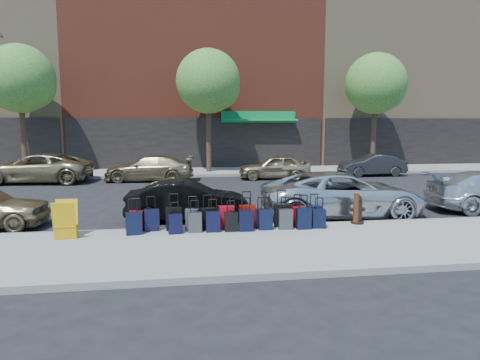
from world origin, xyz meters
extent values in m
plane|color=black|center=(0.00, 0.00, 0.00)|extent=(120.00, 120.00, 0.00)
cube|color=gray|center=(0.00, -6.50, 0.07)|extent=(60.00, 4.00, 0.15)
cube|color=gray|center=(0.00, 10.00, 0.07)|extent=(60.00, 4.00, 0.15)
cube|color=gray|center=(0.00, -4.48, 0.07)|extent=(60.00, 0.08, 0.15)
cube|color=gray|center=(0.00, 7.98, 0.07)|extent=(60.00, 0.08, 0.15)
cube|color=maroon|center=(0.00, 18.00, 10.00)|extent=(17.00, 12.00, 20.00)
cube|color=black|center=(0.00, 11.95, 1.70)|extent=(16.66, 0.15, 3.40)
cube|color=#0C7437|center=(4.00, 11.60, 3.20)|extent=(5.00, 0.91, 0.27)
cube|color=#0C7437|center=(4.00, 11.90, 3.55)|extent=(5.00, 0.10, 0.60)
cube|color=#8E7A57|center=(16.00, 18.00, 9.00)|extent=(15.00, 12.00, 18.00)
cube|color=black|center=(16.00, 11.95, 1.70)|extent=(14.70, 0.15, 3.40)
cylinder|color=black|center=(-10.00, 9.50, 2.55)|extent=(0.30, 0.30, 4.80)
sphere|color=#2E6A23|center=(-10.00, 9.50, 5.52)|extent=(3.80, 3.80, 3.80)
sphere|color=#2E6A23|center=(-9.40, 9.50, 5.14)|extent=(2.58, 2.58, 2.58)
cylinder|color=black|center=(0.50, 9.50, 2.55)|extent=(0.30, 0.30, 4.80)
sphere|color=#2E6A23|center=(0.50, 9.50, 5.52)|extent=(3.80, 3.80, 3.80)
sphere|color=#2E6A23|center=(1.10, 9.50, 5.14)|extent=(2.58, 2.58, 2.58)
cylinder|color=black|center=(11.00, 9.50, 2.55)|extent=(0.30, 0.30, 4.80)
sphere|color=#2E6A23|center=(11.00, 9.50, 5.52)|extent=(3.80, 3.80, 3.80)
sphere|color=#2E6A23|center=(11.60, 9.50, 5.14)|extent=(2.58, 2.58, 2.58)
cube|color=#A70A16|center=(-2.48, -4.78, 0.43)|extent=(0.39, 0.24, 0.56)
cylinder|color=black|center=(-2.48, -4.78, 1.04)|extent=(0.21, 0.05, 0.03)
cube|color=black|center=(-2.07, -4.77, 0.44)|extent=(0.42, 0.28, 0.59)
cylinder|color=black|center=(-2.07, -4.77, 1.08)|extent=(0.22, 0.07, 0.03)
cube|color=black|center=(-1.48, -4.77, 0.46)|extent=(0.42, 0.24, 0.62)
cylinder|color=black|center=(-1.48, -4.77, 1.14)|extent=(0.23, 0.04, 0.03)
cube|color=#3E3E43|center=(-0.97, -4.76, 0.44)|extent=(0.41, 0.26, 0.57)
cylinder|color=black|center=(-0.97, -4.76, 1.05)|extent=(0.22, 0.06, 0.03)
cube|color=black|center=(-0.55, -4.80, 0.45)|extent=(0.43, 0.29, 0.59)
cylinder|color=black|center=(-0.55, -4.80, 1.08)|extent=(0.22, 0.07, 0.03)
cube|color=#AB0B1B|center=(-0.04, -4.82, 0.47)|extent=(0.45, 0.29, 0.64)
cylinder|color=black|center=(-0.04, -4.82, 1.16)|extent=(0.24, 0.06, 0.03)
cube|color=maroon|center=(0.55, -4.79, 0.47)|extent=(0.45, 0.27, 0.64)
cylinder|color=black|center=(0.55, -4.79, 1.16)|extent=(0.24, 0.06, 0.03)
cube|color=black|center=(0.95, -4.84, 0.42)|extent=(0.36, 0.20, 0.53)
cylinder|color=black|center=(0.95, -4.84, 0.99)|extent=(0.20, 0.03, 0.03)
cube|color=black|center=(1.55, -4.75, 0.47)|extent=(0.44, 0.26, 0.64)
cylinder|color=black|center=(1.55, -4.75, 1.16)|extent=(0.24, 0.05, 0.03)
cube|color=#910A09|center=(2.01, -4.83, 0.43)|extent=(0.40, 0.25, 0.57)
cylinder|color=black|center=(2.01, -4.83, 1.05)|extent=(0.21, 0.06, 0.03)
cube|color=black|center=(2.50, -4.76, 0.43)|extent=(0.38, 0.22, 0.56)
cylinder|color=black|center=(2.50, -4.76, 1.04)|extent=(0.21, 0.04, 0.03)
cube|color=black|center=(-2.51, -5.10, 0.44)|extent=(0.44, 0.31, 0.59)
cylinder|color=black|center=(-2.51, -5.10, 1.09)|extent=(0.23, 0.08, 0.03)
cube|color=black|center=(-1.44, -5.16, 0.41)|extent=(0.38, 0.25, 0.52)
cylinder|color=black|center=(-1.44, -5.16, 0.97)|extent=(0.20, 0.06, 0.03)
cube|color=#353539|center=(-0.92, -5.09, 0.42)|extent=(0.37, 0.22, 0.53)
cylinder|color=black|center=(-0.92, -5.09, 1.00)|extent=(0.20, 0.04, 0.03)
cube|color=black|center=(-0.43, -5.11, 0.42)|extent=(0.38, 0.23, 0.55)
cylinder|color=black|center=(-0.43, -5.11, 1.02)|extent=(0.21, 0.04, 0.03)
cube|color=black|center=(0.06, -5.13, 0.41)|extent=(0.35, 0.21, 0.52)
cylinder|color=black|center=(0.06, -5.13, 0.97)|extent=(0.20, 0.03, 0.03)
cube|color=black|center=(0.46, -5.16, 0.43)|extent=(0.40, 0.24, 0.57)
cylinder|color=black|center=(0.46, -5.16, 1.05)|extent=(0.22, 0.04, 0.03)
cube|color=black|center=(1.01, -5.08, 0.43)|extent=(0.38, 0.22, 0.56)
cylinder|color=black|center=(1.01, -5.08, 1.03)|extent=(0.21, 0.03, 0.03)
cube|color=#343438|center=(1.57, -5.11, 0.43)|extent=(0.39, 0.24, 0.55)
cylinder|color=black|center=(1.57, -5.11, 1.03)|extent=(0.21, 0.04, 0.03)
cube|color=black|center=(2.06, -5.15, 0.44)|extent=(0.40, 0.23, 0.59)
cylinder|color=black|center=(2.06, -5.15, 1.08)|extent=(0.22, 0.03, 0.03)
cube|color=black|center=(2.52, -5.12, 0.41)|extent=(0.39, 0.27, 0.53)
cylinder|color=black|center=(2.52, -5.12, 0.99)|extent=(0.20, 0.07, 0.03)
cylinder|color=black|center=(3.81, -4.74, 0.18)|extent=(0.38, 0.38, 0.06)
cylinder|color=black|center=(3.81, -4.74, 0.51)|extent=(0.25, 0.25, 0.59)
sphere|color=black|center=(3.81, -4.74, 0.88)|extent=(0.23, 0.23, 0.23)
cylinder|color=black|center=(3.81, -4.74, 0.57)|extent=(0.43, 0.12, 0.11)
cylinder|color=#38190C|center=(3.73, -4.82, 0.59)|extent=(0.15, 0.15, 0.89)
cylinder|color=#38190C|center=(3.73, -4.82, 1.04)|extent=(0.17, 0.17, 0.04)
cube|color=#E2AB0C|center=(-4.17, -5.43, 0.64)|extent=(0.55, 0.27, 0.97)
cube|color=#E2AB0C|center=(-4.19, -5.08, 0.64)|extent=(0.55, 0.27, 0.97)
cube|color=#E2AB0C|center=(-4.18, -5.25, 0.49)|extent=(0.56, 0.38, 0.02)
imported|color=black|center=(-1.06, -2.99, 0.63)|extent=(3.85, 1.45, 1.26)
imported|color=silver|center=(4.00, -3.13, 0.74)|extent=(5.42, 2.70, 1.48)
imported|color=#96845C|center=(-8.55, 6.79, 0.76)|extent=(5.65, 3.01, 1.51)
imported|color=#93805A|center=(-2.87, 6.65, 0.68)|extent=(4.83, 2.38, 1.35)
imported|color=#9E8860|center=(3.90, 6.55, 0.67)|extent=(4.03, 1.87, 1.34)
imported|color=#2E2E30|center=(9.83, 7.10, 0.63)|extent=(3.85, 1.41, 1.26)
camera|label=1|loc=(-1.32, -16.32, 3.05)|focal=32.00mm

